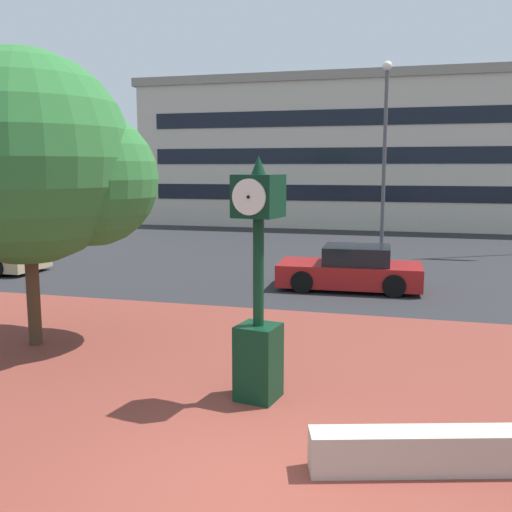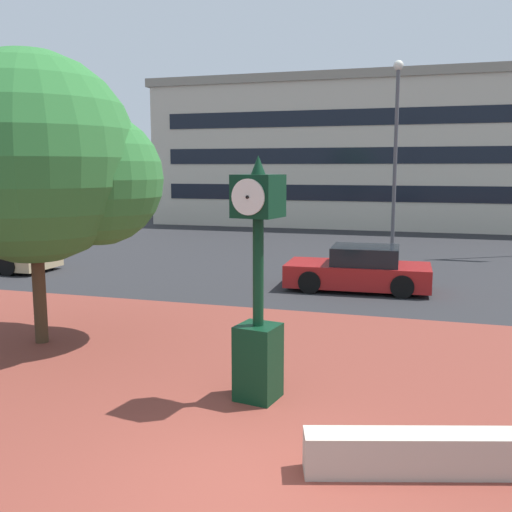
# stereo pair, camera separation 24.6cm
# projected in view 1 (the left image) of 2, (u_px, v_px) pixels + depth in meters

# --- Properties ---
(ground_plane) EXTENTS (200.00, 200.00, 0.00)m
(ground_plane) POSITION_uv_depth(u_px,v_px,m) (261.00, 488.00, 6.47)
(ground_plane) COLOR #262628
(plaza_brick_paving) EXTENTS (44.00, 12.05, 0.01)m
(plaza_brick_paving) POSITION_uv_depth(u_px,v_px,m) (296.00, 414.00, 8.40)
(plaza_brick_paving) COLOR brown
(plaza_brick_paving) RESTS_ON ground
(planter_wall) EXTENTS (3.18, 1.28, 0.50)m
(planter_wall) POSITION_uv_depth(u_px,v_px,m) (446.00, 451.00, 6.80)
(planter_wall) COLOR #ADA393
(planter_wall) RESTS_ON ground
(street_clock) EXTENTS (0.72, 0.76, 3.71)m
(street_clock) POSITION_uv_depth(u_px,v_px,m) (258.00, 296.00, 8.75)
(street_clock) COLOR black
(street_clock) RESTS_ON ground
(plaza_tree) EXTENTS (4.43, 4.12, 5.77)m
(plaza_tree) POSITION_uv_depth(u_px,v_px,m) (40.00, 163.00, 11.29)
(plaza_tree) COLOR #42301E
(plaza_tree) RESTS_ON ground
(car_street_mid) EXTENTS (4.17, 2.05, 1.28)m
(car_street_mid) POSITION_uv_depth(u_px,v_px,m) (351.00, 270.00, 17.00)
(car_street_mid) COLOR maroon
(car_street_mid) RESTS_ON ground
(civic_building) EXTENTS (26.29, 11.91, 8.87)m
(civic_building) POSITION_uv_depth(u_px,v_px,m) (358.00, 153.00, 38.09)
(civic_building) COLOR beige
(civic_building) RESTS_ON ground
(street_lamp_post) EXTENTS (0.36, 0.36, 7.35)m
(street_lamp_post) POSITION_uv_depth(u_px,v_px,m) (385.00, 143.00, 21.49)
(street_lamp_post) COLOR #4C4C51
(street_lamp_post) RESTS_ON ground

